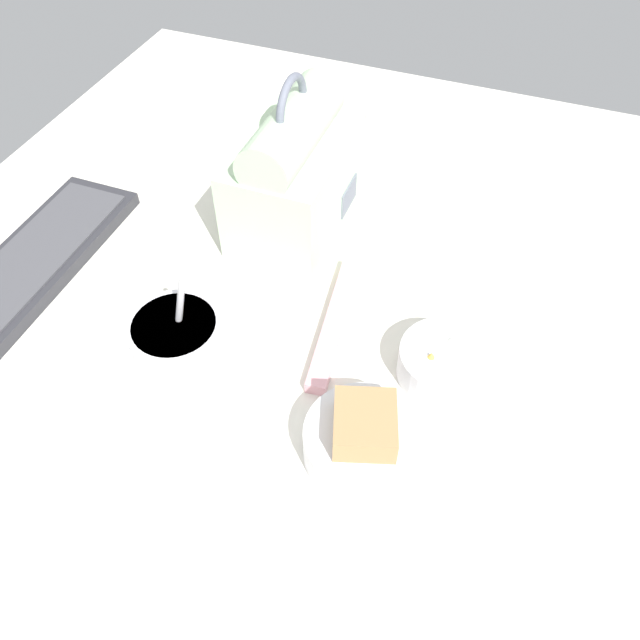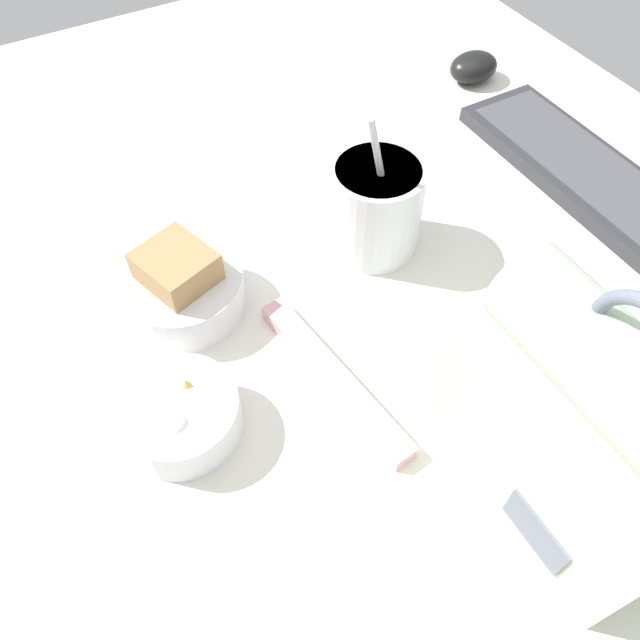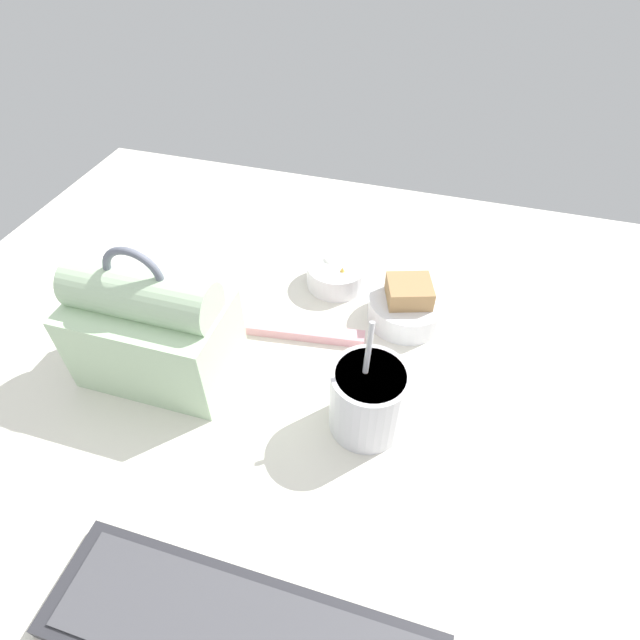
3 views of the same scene
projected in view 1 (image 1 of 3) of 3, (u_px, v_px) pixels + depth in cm
name	position (u px, v px, depth cm)	size (l,w,h in cm)	color
desk_surface	(269.00, 357.00, 74.88)	(140.00, 110.00, 2.00)	silver
keyboard	(19.00, 278.00, 80.81)	(39.63, 11.36, 2.10)	#2D2D33
lunch_bag	(294.00, 173.00, 83.42)	(21.14, 13.30, 22.00)	#B7D6AD
soup_cup	(181.00, 353.00, 67.31)	(9.89, 9.89, 17.10)	silver
bento_bowl_sandwich	(363.00, 440.00, 63.28)	(12.29, 12.29, 7.48)	silver
bento_bowl_snacks	(444.00, 363.00, 70.38)	(10.42, 10.42, 4.94)	silver
chopstick_case	(335.00, 323.00, 76.12)	(20.77, 4.95, 1.60)	pink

